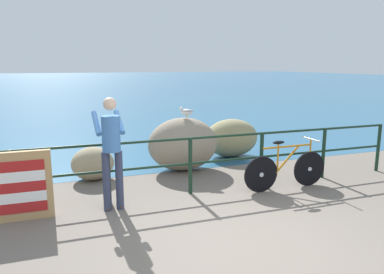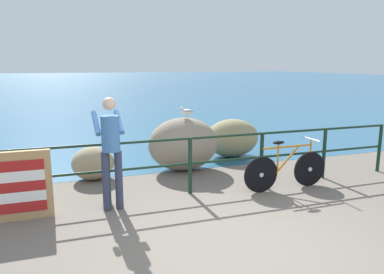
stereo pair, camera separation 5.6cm
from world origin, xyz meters
name	(u,v)px [view 1 (the left image)]	position (x,y,z in m)	size (l,w,h in m)	color
ground_plane	(97,101)	(0.00, 20.00, -0.05)	(120.00, 120.00, 0.10)	#6B6056
sea_surface	(77,81)	(0.00, 48.53, 0.00)	(120.00, 90.00, 0.01)	#285B7F
promenade_railing	(190,159)	(0.00, 2.13, 0.64)	(8.58, 0.07, 1.02)	black
bicycle	(286,168)	(1.74, 1.78, 0.39)	(1.70, 0.48, 0.92)	black
person_at_railing	(111,148)	(-1.39, 1.86, 0.99)	(0.46, 0.65, 1.78)	#333851
folded_deckchair_stack	(22,186)	(-2.69, 1.88, 0.52)	(0.84, 0.10, 1.04)	tan
breakwater_boulder_main	(183,144)	(0.34, 3.60, 0.57)	(1.53, 1.08, 1.14)	gray
breakwater_boulder_left	(93,163)	(-1.56, 3.54, 0.33)	(0.83, 0.76, 0.66)	gray
breakwater_boulder_right	(231,138)	(1.84, 4.33, 0.47)	(1.35, 0.96, 0.94)	#92895F
seagull	(187,111)	(0.42, 3.57, 1.28)	(0.31, 0.25, 0.23)	gold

